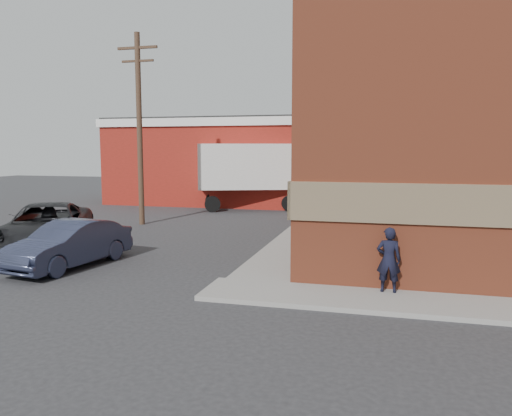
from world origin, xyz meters
The scene contains 9 objects.
ground centered at (0.00, 0.00, 0.00)m, with size 90.00×90.00×0.00m, color #28282B.
brick_building centered at (8.50, 9.00, 4.68)m, with size 14.25×18.25×9.36m.
sidewalk_west centered at (0.60, 9.00, 0.06)m, with size 1.80×18.00×0.12m, color gray.
warehouse centered at (-6.00, 20.00, 2.81)m, with size 16.30×8.30×5.60m.
utility_pole centered at (-7.50, 9.00, 4.75)m, with size 2.00×0.26×9.00m.
man centered at (4.00, -0.25, 0.93)m, with size 0.59×0.39×1.62m, color black.
sedan centered at (-5.52, 0.50, 0.71)m, with size 1.50×4.31×1.42m, color #2F354F.
suv_a centered at (-7.85, 2.50, 0.84)m, with size 2.78×6.03×1.67m, color black.
box_truck centered at (-3.28, 16.25, 2.26)m, with size 8.26×4.86×3.92m.
Camera 1 is at (3.88, -12.70, 3.65)m, focal length 35.00 mm.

